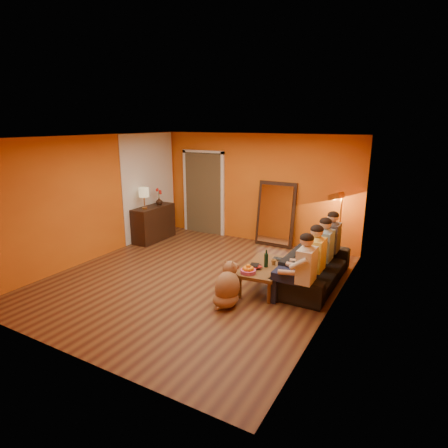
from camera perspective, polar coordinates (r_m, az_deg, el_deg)
The scene contains 27 objects.
room_shell at distance 7.01m, azimuth -3.02°, elevation 2.49°, with size 5.00×5.50×2.60m.
white_accent at distance 9.55m, azimuth -11.29°, elevation 5.66°, with size 0.02×1.90×2.58m, color white.
doorway_recess at distance 9.88m, azimuth -2.76°, elevation 4.77°, with size 1.06×0.30×2.10m, color #3F2D19.
door_jamb_left at distance 10.09m, azimuth -5.88°, elevation 4.93°, with size 0.08×0.06×2.20m, color white.
door_jamb_right at distance 9.49m, azimuth -0.21°, elevation 4.36°, with size 0.08×0.06×2.20m, color white.
door_header at distance 9.64m, azimuth -3.23°, elevation 10.92°, with size 1.22×0.06×0.08m, color white.
mirror_frame at distance 8.86m, azimuth 7.89°, elevation 1.50°, with size 0.92×0.06×1.52m, color black.
mirror_glass at distance 8.82m, azimuth 7.80°, elevation 1.45°, with size 0.78×0.02×1.36m, color white.
sideboard at distance 9.43m, azimuth -10.66°, elevation 0.12°, with size 0.44×1.18×0.85m, color black.
table_lamp at distance 9.06m, azimuth -12.08°, elevation 3.84°, with size 0.24×0.24×0.51m, color beige, non-canonical shape.
sofa at distance 7.02m, azimuth 13.69°, elevation -6.37°, with size 0.83×2.12×0.62m, color black.
coffee_table at distance 6.71m, azimuth 6.13°, elevation -7.96°, with size 0.62×1.22×0.42m, color brown, non-canonical shape.
floor_lamp at distance 8.14m, azimuth 17.20°, elevation -0.58°, with size 0.30×0.24×1.44m, color #C58739, non-canonical shape.
dog at distance 6.01m, azimuth 0.53°, elevation -9.12°, with size 0.40×0.62×0.73m, color #8F5F40, non-canonical shape.
person_far_left at distance 5.98m, azimuth 12.41°, elevation -7.06°, with size 0.70×0.44×1.22m, color beige, non-canonical shape.
person_mid_left at distance 6.48m, azimuth 13.86°, elevation -5.39°, with size 0.70×0.44×1.22m, color #F4D451, non-canonical shape.
person_mid_right at distance 6.98m, azimuth 15.10°, elevation -3.96°, with size 0.70×0.44×1.22m, color #7EA7C3, non-canonical shape.
person_far_right at distance 7.49m, azimuth 16.16°, elevation -2.73°, with size 0.70×0.44×1.22m, color #39383E, non-canonical shape.
fruit_bowl at distance 6.26m, azimuth 3.71°, elevation -6.79°, with size 0.26×0.26×0.16m, color #C44578, non-canonical shape.
wine_bottle at distance 6.52m, azimuth 6.45°, elevation -5.24°, with size 0.07×0.07×0.31m, color black.
tumbler at distance 6.68m, azimuth 7.55°, elevation -5.78°, with size 0.09×0.09×0.09m, color #B27F3F.
laptop at distance 6.87m, azimuth 8.73°, elevation -5.48°, with size 0.33×0.21×0.03m, color black.
book_lower at distance 6.53m, azimuth 4.02°, elevation -6.49°, with size 0.19×0.25×0.02m, color black.
book_mid at distance 6.52m, azimuth 4.14°, elevation -6.31°, with size 0.18×0.24×0.02m, color red.
book_upper at distance 6.50m, azimuth 3.99°, elevation -6.20°, with size 0.15×0.20×0.02m, color black.
vase at distance 9.50m, azimuth -9.85°, elevation 3.46°, with size 0.17×0.17×0.18m, color black.
flowers at distance 9.46m, azimuth -9.92°, elevation 4.89°, with size 0.17×0.17×0.42m, color red, non-canonical shape.
Camera 1 is at (3.66, -5.40, 2.85)m, focal length 30.00 mm.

